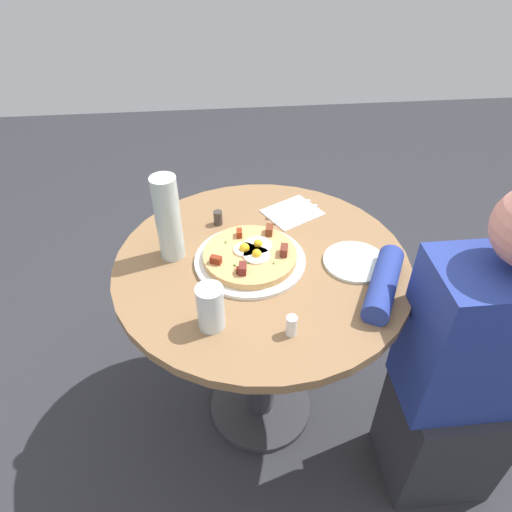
# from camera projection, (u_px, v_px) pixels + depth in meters

# --- Properties ---
(ground_plane) EXTENTS (6.00, 6.00, 0.00)m
(ground_plane) POSITION_uv_depth(u_px,v_px,m) (260.00, 407.00, 1.83)
(ground_plane) COLOR #2D2D33
(dining_table) EXTENTS (0.86, 0.86, 0.75)m
(dining_table) POSITION_uv_depth(u_px,v_px,m) (262.00, 304.00, 1.47)
(dining_table) COLOR olive
(dining_table) RESTS_ON ground_plane
(person_seated) EXTENTS (0.53, 0.40, 1.14)m
(person_seated) POSITION_uv_depth(u_px,v_px,m) (464.00, 378.00, 1.33)
(person_seated) COLOR #2D2D33
(person_seated) RESTS_ON ground_plane
(pizza_plate) EXTENTS (0.32, 0.32, 0.01)m
(pizza_plate) POSITION_uv_depth(u_px,v_px,m) (250.00, 260.00, 1.35)
(pizza_plate) COLOR white
(pizza_plate) RESTS_ON dining_table
(breakfast_pizza) EXTENTS (0.27, 0.27, 0.05)m
(breakfast_pizza) POSITION_uv_depth(u_px,v_px,m) (250.00, 255.00, 1.34)
(breakfast_pizza) COLOR tan
(breakfast_pizza) RESTS_ON pizza_plate
(bread_plate) EXTENTS (0.18, 0.18, 0.01)m
(bread_plate) POSITION_uv_depth(u_px,v_px,m) (355.00, 262.00, 1.34)
(bread_plate) COLOR silver
(bread_plate) RESTS_ON dining_table
(napkin) EXTENTS (0.22, 0.20, 0.00)m
(napkin) POSITION_uv_depth(u_px,v_px,m) (292.00, 212.00, 1.54)
(napkin) COLOR white
(napkin) RESTS_ON dining_table
(fork) EXTENTS (0.16, 0.10, 0.00)m
(fork) POSITION_uv_depth(u_px,v_px,m) (296.00, 214.00, 1.53)
(fork) COLOR silver
(fork) RESTS_ON napkin
(knife) EXTENTS (0.16, 0.10, 0.00)m
(knife) POSITION_uv_depth(u_px,v_px,m) (289.00, 209.00, 1.55)
(knife) COLOR silver
(knife) RESTS_ON napkin
(water_glass) EXTENTS (0.07, 0.07, 0.12)m
(water_glass) POSITION_uv_depth(u_px,v_px,m) (211.00, 307.00, 1.12)
(water_glass) COLOR silver
(water_glass) RESTS_ON dining_table
(water_bottle) EXTENTS (0.07, 0.07, 0.26)m
(water_bottle) POSITION_uv_depth(u_px,v_px,m) (168.00, 219.00, 1.29)
(water_bottle) COLOR silver
(water_bottle) RESTS_ON dining_table
(salt_shaker) EXTENTS (0.03, 0.03, 0.06)m
(salt_shaker) POSITION_uv_depth(u_px,v_px,m) (291.00, 326.00, 1.12)
(salt_shaker) COLOR white
(salt_shaker) RESTS_ON dining_table
(pepper_shaker) EXTENTS (0.03, 0.03, 0.05)m
(pepper_shaker) POSITION_uv_depth(u_px,v_px,m) (218.00, 218.00, 1.48)
(pepper_shaker) COLOR #3F3833
(pepper_shaker) RESTS_ON dining_table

